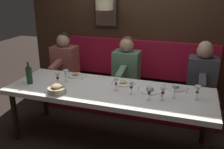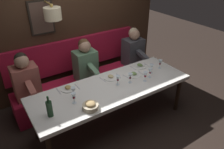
{
  "view_description": "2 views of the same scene",
  "coord_description": "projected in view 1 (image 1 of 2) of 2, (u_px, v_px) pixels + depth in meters",
  "views": [
    {
      "loc": [
        -2.68,
        -0.94,
        1.94
      ],
      "look_at": [
        0.05,
        -0.03,
        0.92
      ],
      "focal_mm": 39.78,
      "sensor_mm": 36.0,
      "label": 1
    },
    {
      "loc": [
        -2.4,
        1.58,
        2.6
      ],
      "look_at": [
        0.05,
        -0.03,
        0.92
      ],
      "focal_mm": 35.14,
      "sensor_mm": 36.0,
      "label": 2
    }
  ],
  "objects": [
    {
      "name": "wine_glass_5",
      "position": [
        163.0,
        91.0,
        2.74
      ],
      "size": [
        0.07,
        0.07,
        0.16
      ],
      "color": "silver",
      "rests_on": "dining_table"
    },
    {
      "name": "diner_middle",
      "position": [
        65.0,
        58.0,
        4.17
      ],
      "size": [
        0.6,
        0.4,
        0.79
      ],
      "color": "#934C42",
      "rests_on": "banquette_bench"
    },
    {
      "name": "place_setting_0",
      "position": [
        175.0,
        88.0,
        3.09
      ],
      "size": [
        0.24,
        0.31,
        0.05
      ],
      "color": "silver",
      "rests_on": "dining_table"
    },
    {
      "name": "diner_nearest",
      "position": [
        202.0,
        71.0,
        3.51
      ],
      "size": [
        0.6,
        0.4,
        0.79
      ],
      "color": "#3D3D42",
      "rests_on": "banquette_bench"
    },
    {
      "name": "wine_glass_0",
      "position": [
        149.0,
        91.0,
        2.74
      ],
      "size": [
        0.07,
        0.07,
        0.16
      ],
      "color": "silver",
      "rests_on": "dining_table"
    },
    {
      "name": "bread_bowl",
      "position": [
        57.0,
        89.0,
        2.96
      ],
      "size": [
        0.22,
        0.22,
        0.12
      ],
      "color": "beige",
      "rests_on": "dining_table"
    },
    {
      "name": "back_wall_panel",
      "position": [
        136.0,
        23.0,
        4.18
      ],
      "size": [
        0.59,
        3.96,
        2.9
      ],
      "color": "#382316",
      "rests_on": "ground_plane"
    },
    {
      "name": "dining_table",
      "position": [
        108.0,
        94.0,
        3.1
      ],
      "size": [
        0.9,
        2.56,
        0.74
      ],
      "color": "silver",
      "rests_on": "ground_plane"
    },
    {
      "name": "wine_glass_3",
      "position": [
        131.0,
        85.0,
        2.9
      ],
      "size": [
        0.07,
        0.07,
        0.16
      ],
      "color": "silver",
      "rests_on": "dining_table"
    },
    {
      "name": "place_setting_1",
      "position": [
        123.0,
        83.0,
        3.24
      ],
      "size": [
        0.24,
        0.32,
        0.05
      ],
      "color": "white",
      "rests_on": "dining_table"
    },
    {
      "name": "wine_bottle",
      "position": [
        29.0,
        75.0,
        3.22
      ],
      "size": [
        0.08,
        0.08,
        0.3
      ],
      "color": "#19381E",
      "rests_on": "dining_table"
    },
    {
      "name": "place_setting_3",
      "position": [
        75.0,
        75.0,
        3.53
      ],
      "size": [
        0.24,
        0.31,
        0.05
      ],
      "color": "silver",
      "rests_on": "dining_table"
    },
    {
      "name": "wine_glass_6",
      "position": [
        116.0,
        82.0,
        3.0
      ],
      "size": [
        0.07,
        0.07,
        0.16
      ],
      "color": "silver",
      "rests_on": "dining_table"
    },
    {
      "name": "banquette_bench",
      "position": [
        126.0,
        98.0,
        4.05
      ],
      "size": [
        0.52,
        2.76,
        0.45
      ],
      "primitive_type": "cube",
      "color": "maroon",
      "rests_on": "ground_plane"
    },
    {
      "name": "wine_glass_7",
      "position": [
        57.0,
        76.0,
        3.18
      ],
      "size": [
        0.07,
        0.07,
        0.16
      ],
      "color": "silver",
      "rests_on": "dining_table"
    },
    {
      "name": "diner_near",
      "position": [
        126.0,
        64.0,
        3.85
      ],
      "size": [
        0.6,
        0.4,
        0.79
      ],
      "color": "#567A5B",
      "rests_on": "banquette_bench"
    },
    {
      "name": "wine_glass_2",
      "position": [
        175.0,
        89.0,
        2.79
      ],
      "size": [
        0.07,
        0.07,
        0.16
      ],
      "color": "silver",
      "rests_on": "dining_table"
    },
    {
      "name": "place_setting_2",
      "position": [
        150.0,
        90.0,
        3.01
      ],
      "size": [
        0.24,
        0.32,
        0.05
      ],
      "color": "white",
      "rests_on": "dining_table"
    },
    {
      "name": "ground_plane",
      "position": [
        109.0,
        140.0,
        3.33
      ],
      "size": [
        12.0,
        12.0,
        0.0
      ],
      "primitive_type": "plane",
      "color": "black"
    },
    {
      "name": "wine_glass_4",
      "position": [
        198.0,
        90.0,
        2.76
      ],
      "size": [
        0.07,
        0.07,
        0.16
      ],
      "color": "silver",
      "rests_on": "dining_table"
    },
    {
      "name": "wine_glass_1",
      "position": [
        66.0,
        73.0,
        3.28
      ],
      "size": [
        0.07,
        0.07,
        0.16
      ],
      "color": "silver",
      "rests_on": "dining_table"
    }
  ]
}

